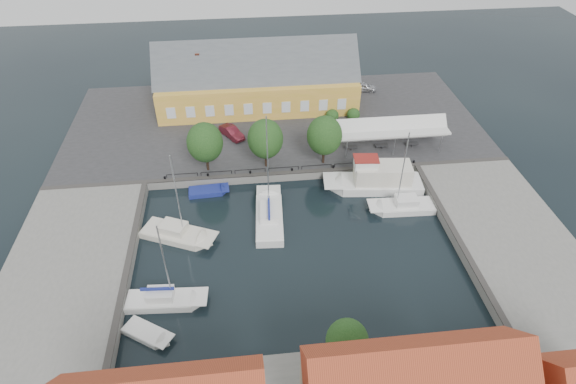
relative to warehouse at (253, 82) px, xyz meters
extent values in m
plane|color=black|center=(2.60, -28.36, -4.43)|extent=(140.00, 140.00, 0.00)
cube|color=#2D2D30|center=(2.60, -5.36, -3.93)|extent=(56.00, 26.00, 1.00)
cube|color=slate|center=(-19.40, -30.36, -3.93)|extent=(12.00, 24.00, 1.00)
cube|color=slate|center=(24.60, -30.36, -3.93)|extent=(12.00, 24.00, 1.00)
cube|color=#383533|center=(2.60, -18.06, -3.37)|extent=(56.00, 0.60, 0.12)
cube|color=#383533|center=(-13.70, -30.36, -3.37)|extent=(0.60, 24.00, 0.12)
cube|color=#383533|center=(18.90, -30.36, -3.37)|extent=(0.60, 24.00, 0.12)
cylinder|color=black|center=(-11.40, -17.76, -3.23)|extent=(0.24, 0.24, 0.40)
cylinder|color=black|center=(-6.40, -17.76, -3.23)|extent=(0.24, 0.24, 0.40)
cylinder|color=black|center=(-1.40, -17.76, -3.23)|extent=(0.24, 0.24, 0.40)
cylinder|color=black|center=(3.60, -17.76, -3.23)|extent=(0.24, 0.24, 0.40)
cylinder|color=black|center=(8.60, -17.76, -3.23)|extent=(0.24, 0.24, 0.40)
cylinder|color=black|center=(13.60, -17.76, -3.23)|extent=(0.24, 0.24, 0.40)
cylinder|color=black|center=(18.60, -17.76, -3.23)|extent=(0.24, 0.24, 0.40)
cube|color=gold|center=(0.60, -0.36, -1.18)|extent=(28.00, 10.00, 4.50)
cube|color=#474C51|center=(0.60, -0.36, 2.32)|extent=(28.56, 7.60, 7.60)
cube|color=gold|center=(-9.40, 5.64, -1.68)|extent=(6.00, 6.00, 3.50)
cube|color=brown|center=(-7.40, -0.36, 4.17)|extent=(0.60, 0.60, 1.20)
cube|color=silver|center=(16.60, -13.86, -0.73)|extent=(14.00, 4.00, 0.25)
cylinder|color=silver|center=(10.60, -15.66, -2.08)|extent=(0.10, 0.10, 2.70)
cylinder|color=silver|center=(10.60, -12.06, -2.08)|extent=(0.10, 0.10, 2.70)
cylinder|color=silver|center=(16.60, -15.66, -2.08)|extent=(0.10, 0.10, 2.70)
cylinder|color=silver|center=(16.60, -12.06, -2.08)|extent=(0.10, 0.10, 2.70)
cylinder|color=silver|center=(22.60, -15.66, -2.08)|extent=(0.10, 0.10, 2.70)
cylinder|color=silver|center=(22.60, -12.06, -2.08)|extent=(0.10, 0.10, 2.70)
cylinder|color=black|center=(-6.40, -16.36, -2.38)|extent=(0.30, 0.30, 2.10)
ellipsoid|color=#1A3F16|center=(-6.40, -16.36, 0.46)|extent=(4.20, 4.20, 4.83)
cylinder|color=black|center=(0.60, -16.36, -2.38)|extent=(0.30, 0.30, 2.10)
ellipsoid|color=#1A3F16|center=(0.60, -16.36, 0.46)|extent=(4.20, 4.20, 4.83)
cylinder|color=black|center=(7.60, -16.36, -2.38)|extent=(0.30, 0.30, 2.10)
ellipsoid|color=#1A3F16|center=(7.60, -16.36, 0.46)|extent=(4.20, 4.20, 4.83)
imported|color=#ACADB4|center=(17.00, 2.28, -2.75)|extent=(4.26, 2.49, 1.36)
imported|color=#52121D|center=(-3.41, -9.07, -2.73)|extent=(3.52, 4.34, 1.39)
cube|color=white|center=(0.22, -25.64, -4.28)|extent=(3.31, 7.73, 1.50)
cube|color=white|center=(0.28, -24.70, -3.49)|extent=(3.29, 9.23, 0.08)
cube|color=white|center=(0.23, -25.45, -3.03)|extent=(2.11, 3.14, 0.90)
cylinder|color=silver|center=(0.31, -24.13, 2.14)|extent=(0.12, 0.12, 11.35)
cube|color=navy|center=(0.22, -25.64, -2.28)|extent=(0.46, 3.79, 0.22)
cube|color=white|center=(13.77, -20.81, -4.33)|extent=(9.64, 4.43, 1.80)
cube|color=white|center=(12.61, -20.69, -3.39)|extent=(11.49, 4.48, 0.08)
cube|color=silver|center=(13.77, -20.81, -2.33)|extent=(6.69, 3.61, 2.20)
cube|color=white|center=(11.68, -20.60, -0.93)|extent=(2.75, 2.18, 1.20)
cube|color=maroon|center=(11.68, -20.60, -0.28)|extent=(2.99, 2.30, 0.10)
cube|color=white|center=(15.58, -24.99, -4.38)|extent=(6.04, 2.72, 1.30)
cube|color=white|center=(14.84, -24.96, -3.69)|extent=(7.22, 2.67, 0.08)
cube|color=white|center=(15.43, -24.98, -3.23)|extent=(2.44, 1.79, 0.90)
cylinder|color=silver|center=(14.39, -24.94, 0.92)|extent=(0.12, 0.12, 9.30)
cube|color=silver|center=(-9.89, -26.54, -4.38)|extent=(7.03, 5.20, 1.30)
cube|color=silver|center=(-9.16, -26.87, -3.69)|extent=(8.16, 5.63, 0.08)
cube|color=silver|center=(-9.74, -26.61, -3.23)|extent=(3.13, 2.79, 0.90)
cylinder|color=silver|center=(-8.71, -27.07, 1.11)|extent=(0.12, 0.12, 9.67)
cube|color=white|center=(-10.39, -35.35, -4.38)|extent=(6.03, 2.63, 1.30)
cube|color=white|center=(-9.66, -35.40, -3.69)|extent=(7.20, 2.62, 0.08)
cube|color=white|center=(-10.24, -35.36, -3.23)|extent=(2.45, 1.68, 0.90)
cylinder|color=silver|center=(-9.21, -35.43, 0.60)|extent=(0.12, 0.12, 8.66)
cube|color=navy|center=(-10.39, -35.35, -2.48)|extent=(2.95, 0.41, 0.22)
cube|color=white|center=(-11.40, -38.50, -4.38)|extent=(4.01, 3.45, 0.90)
cube|color=white|center=(-11.01, -38.75, -3.89)|extent=(4.59, 3.80, 0.08)
cube|color=navy|center=(-6.76, -19.57, -4.38)|extent=(3.89, 2.11, 0.80)
cube|color=navy|center=(-6.29, -19.54, -3.94)|extent=(4.64, 2.07, 0.08)
cube|color=brown|center=(3.60, -51.36, 6.97)|extent=(0.70, 0.70, 1.00)
cube|color=brown|center=(9.00, -51.36, 6.87)|extent=(0.60, 0.60, 0.80)
camera|label=1|loc=(-2.05, -64.30, 30.19)|focal=30.00mm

